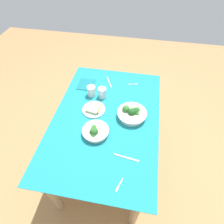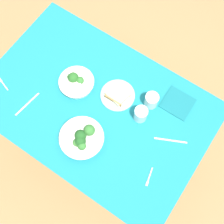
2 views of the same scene
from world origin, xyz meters
The scene contains 12 objects.
ground_plane centered at (0.00, 0.00, 0.00)m, with size 6.00×6.00×0.00m, color #9E7547.
dining_table centered at (0.00, 0.00, 0.64)m, with size 1.39×0.92×0.76m.
broccoli_bowl_far centered at (-0.18, 0.05, 0.79)m, with size 0.22×0.22×0.09m.
broccoli_bowl_near centered at (0.06, -0.22, 0.79)m, with size 0.26×0.26×0.10m.
bread_side_plate centered at (0.08, 0.13, 0.77)m, with size 0.21×0.21×0.04m.
water_glass_center centered at (0.27, 0.20, 0.81)m, with size 0.08×0.08×0.10m, color silver.
water_glass_side centered at (0.27, 0.09, 0.81)m, with size 0.08×0.08×0.10m, color silver.
fork_by_far_bowl centered at (-0.56, -0.21, 0.76)m, with size 0.10×0.04×0.00m.
fork_by_near_bowl centered at (0.50, -0.19, 0.76)m, with size 0.04×0.11×0.00m.
table_knife_left centered at (0.49, 0.06, 0.76)m, with size 0.19×0.01×0.00m, color #B7B7BC.
table_knife_right centered at (-0.35, -0.23, 0.76)m, with size 0.19×0.01×0.00m, color #B7B7BC.
napkin_folded_upper centered at (0.41, 0.29, 0.76)m, with size 0.18×0.16×0.01m, color #156870.
Camera 2 is at (0.46, -0.51, 2.48)m, focal length 48.94 mm.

